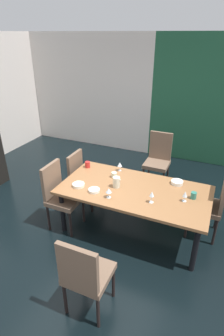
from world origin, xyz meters
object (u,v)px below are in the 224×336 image
Objects in this scene: chair_right_far at (213,202)px; cup_east at (114,175)px; wine_glass_rear at (152,194)px; wine_glass_left at (185,194)px; wine_glass_south at (120,165)px; serving_bowl_right at (177,182)px; pitcher_west at (116,182)px; dining_table at (134,193)px; chair_left_far at (82,176)px; cup_corner at (194,195)px; chair_head_near at (85,274)px; wine_glass_center at (109,191)px; chair_left_near at (60,193)px; serving_bowl_near_shelf at (79,185)px; serving_bowl_north at (94,190)px; cup_front at (88,165)px; chair_head_far at (158,158)px.

chair_right_far is 12.95× the size of cup_east.
wine_glass_left is at bearing 27.06° from wine_glass_rear.
wine_glass_south is 0.92m from serving_bowl_right.
wine_glass_south is at bearing 86.02° from chair_right_far.
wine_glass_left is at bearing 1.56° from pitcher_west.
wine_glass_rear reaches higher than serving_bowl_right.
dining_table is 13.28× the size of pitcher_west.
chair_left_far is at bearing -178.16° from serving_bowl_right.
chair_right_far reaches higher than wine_glass_rear.
wine_glass_south is at bearing 90.43° from cup_east.
cup_corner is (0.10, 0.11, -0.06)m from wine_glass_left.
dining_table is 0.29m from pitcher_west.
chair_left_far is 1.48m from wine_glass_rear.
wine_glass_center is at bearing 102.11° from chair_head_near.
chair_left_near is 1.11× the size of chair_left_far.
wine_glass_left is at bearing 99.95° from chair_left_near.
serving_bowl_right is 1.42m from serving_bowl_near_shelf.
chair_left_near is at bearing -130.44° from wine_glass_south.
chair_left_near is at bearing -167.23° from cup_corner.
chair_head_near is 6.77× the size of wine_glass_left.
chair_left_near is 0.85m from cup_east.
dining_table is at bearing -173.74° from cup_corner.
wine_glass_rear is 0.96× the size of serving_bowl_right.
chair_left_far is at bearing 172.46° from cup_corner.
wine_glass_left reaches higher than wine_glass_center.
wine_glass_center is 0.81× the size of serving_bowl_near_shelf.
wine_glass_left is 0.93× the size of serving_bowl_north.
chair_right_far is at bearing 36.79° from wine_glass_rear.
chair_left_near reaches higher than wine_glass_south.
wine_glass_left is 1.02× the size of wine_glass_south.
pitcher_west is at bearing 109.44° from chair_left_near.
cup_front is (-0.92, 0.33, 0.12)m from dining_table.
chair_left_far is at bearing 162.33° from dining_table.
wine_glass_south is at bearing 82.57° from serving_bowl_north.
chair_right_far reaches higher than pitcher_west.
chair_right_far is (1.04, 0.33, -0.07)m from dining_table.
chair_head_far is 6.00× the size of serving_bowl_near_shelf.
pitcher_west is (0.67, -0.38, 0.03)m from cup_front.
wine_glass_left reaches higher than serving_bowl_north.
dining_table is 2.04× the size of chair_left_near.
chair_head_far reaches higher than serving_bowl_near_shelf.
chair_left_near is 0.69m from cup_front.
chair_left_far is at bearing 168.45° from wine_glass_left.
wine_glass_south is 1.78× the size of cup_east.
wine_glass_center is at bearing 49.78° from chair_left_far.
chair_left_far is at bearing 48.04° from chair_head_far.
cup_east is (-0.70, 0.42, -0.08)m from wine_glass_rear.
dining_table is 0.71m from wine_glass_left.
chair_head_near is at bearing -76.67° from cup_east.
chair_left_near is 1.02× the size of chair_head_near.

